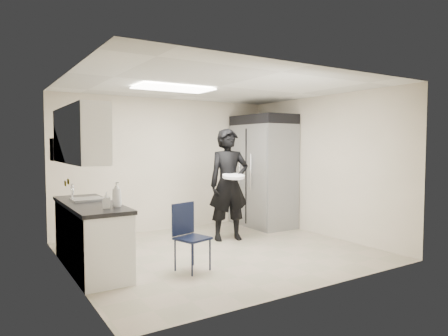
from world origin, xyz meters
TOP-DOWN VIEW (x-y plane):
  - floor at (0.00, 0.00)m, footprint 4.50×4.50m
  - ceiling at (0.00, 0.00)m, footprint 4.50×4.50m
  - back_wall at (0.00, 2.00)m, footprint 4.50×0.00m
  - left_wall at (-2.25, 0.00)m, footprint 0.00×4.00m
  - right_wall at (2.25, 0.00)m, footprint 0.00×4.00m
  - ceiling_panel at (-0.60, 0.40)m, footprint 1.20×0.60m
  - lower_counter at (-1.95, 0.20)m, footprint 0.60×1.90m
  - countertop at (-1.95, 0.20)m, footprint 0.64×1.95m
  - sink at (-1.93, 0.45)m, footprint 0.42×0.40m
  - faucet at (-2.13, 0.45)m, footprint 0.02×0.02m
  - upper_cabinets at (-2.08, 0.20)m, footprint 0.35×1.80m
  - towel_dispenser at (-2.14, 1.35)m, footprint 0.22×0.30m
  - notice_sticker_left at (-2.24, 0.10)m, footprint 0.00×0.12m
  - notice_sticker_right at (-2.24, 0.30)m, footprint 0.00×0.12m
  - commercial_fridge at (1.83, 1.27)m, footprint 0.80×1.35m
  - fridge_compressor at (1.83, 1.27)m, footprint 0.80×1.35m
  - folding_chair at (-0.81, -0.62)m, footprint 0.48×0.48m
  - man_tuxedo at (0.54, 0.59)m, footprint 0.82×0.64m
  - bucket_lid at (0.48, 0.35)m, footprint 0.46×0.46m
  - soap_bottle_a at (-1.74, -0.34)m, footprint 0.16×0.16m
  - soap_bottle_b at (-1.89, -0.39)m, footprint 0.11×0.11m

SIDE VIEW (x-z plane):
  - floor at x=0.00m, z-range 0.00..0.00m
  - lower_counter at x=-1.95m, z-range 0.00..0.86m
  - folding_chair at x=-0.81m, z-range 0.00..0.88m
  - sink at x=-1.93m, z-range 0.80..0.94m
  - countertop at x=-1.95m, z-range 0.86..0.91m
  - man_tuxedo at x=0.54m, z-range 0.00..1.98m
  - soap_bottle_b at x=-1.89m, z-range 0.91..1.11m
  - faucet at x=-2.13m, z-range 0.90..1.14m
  - commercial_fridge at x=1.83m, z-range 0.00..2.10m
  - soap_bottle_a at x=-1.74m, z-range 0.91..1.23m
  - bucket_lid at x=0.48m, z-range 1.13..1.18m
  - notice_sticker_right at x=-2.24m, z-range 1.15..1.21m
  - notice_sticker_left at x=-2.24m, z-range 1.19..1.25m
  - back_wall at x=0.00m, z-range -0.95..3.55m
  - left_wall at x=-2.25m, z-range -0.70..3.30m
  - right_wall at x=2.25m, z-range -0.70..3.30m
  - towel_dispenser at x=-2.14m, z-range 1.45..1.80m
  - upper_cabinets at x=-2.08m, z-range 1.45..2.20m
  - fridge_compressor at x=1.83m, z-range 2.10..2.30m
  - ceiling_panel at x=-0.60m, z-range 2.56..2.58m
  - ceiling at x=0.00m, z-range 2.60..2.60m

